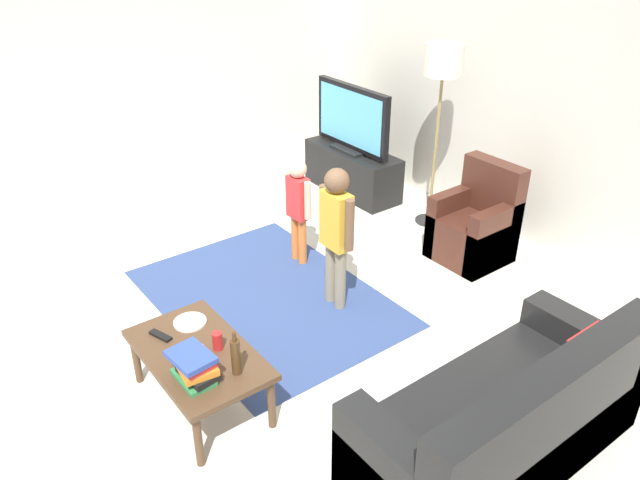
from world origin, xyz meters
The scene contains 17 objects.
ground centered at (0.00, 0.00, 0.00)m, with size 7.80×7.80×0.00m, color beige.
wall_back centered at (0.00, 3.00, 1.35)m, with size 6.00×0.12×2.70m, color silver.
wall_left centered at (-3.00, 0.00, 1.35)m, with size 0.12×6.00×2.70m, color silver.
area_rug centered at (-0.41, 0.36, 0.00)m, with size 2.20×1.60×0.01m, color #33477A.
tv_stand centered at (-1.65, 2.30, 0.24)m, with size 1.20×0.44×0.50m.
tv centered at (-1.65, 2.28, 0.85)m, with size 1.10×0.28×0.71m.
couch centered at (1.87, 0.54, 0.29)m, with size 0.80×1.80×0.86m.
armchair centered at (0.16, 2.26, 0.30)m, with size 0.60×0.60×0.90m.
floor_lamp centered at (-0.59, 2.45, 1.54)m, with size 0.36×0.36×1.78m.
child_near_tv centered at (-0.75, 0.93, 0.59)m, with size 0.33×0.16×0.98m.
child_center centered at (-0.01, 0.76, 0.71)m, with size 0.40×0.19×1.18m.
coffee_table centered at (0.36, -0.64, 0.37)m, with size 1.00×0.60×0.42m.
book_stack centered at (0.58, -0.76, 0.51)m, with size 0.31×0.25×0.18m.
bottle centered at (0.68, -0.54, 0.54)m, with size 0.06×0.06×0.30m.
tv_remote centered at (0.08, -0.76, 0.43)m, with size 0.17×0.05×0.02m, color black.
soda_can centered at (0.41, -0.52, 0.48)m, with size 0.07×0.07×0.12m, color red.
plate centered at (0.06, -0.54, 0.43)m, with size 0.22×0.22×0.02m.
Camera 1 is at (3.27, -1.87, 2.90)m, focal length 34.78 mm.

